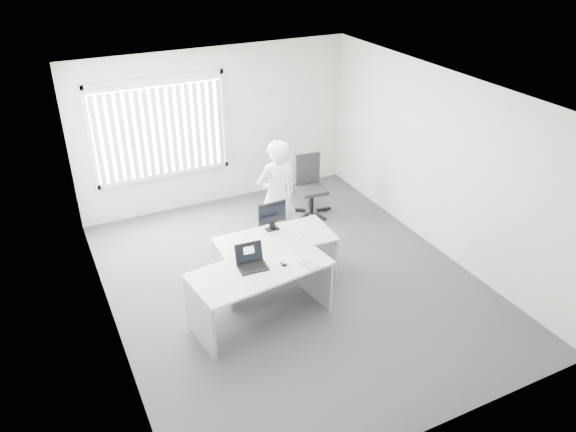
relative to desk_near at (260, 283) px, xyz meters
name	(u,v)px	position (x,y,z in m)	size (l,w,h in m)	color
ground	(292,282)	(0.75, 0.57, -0.58)	(6.00, 6.00, 0.00)	#5A5B62
wall_back	(217,128)	(0.75, 3.57, 0.82)	(5.00, 0.02, 2.80)	silver
wall_front	(439,327)	(0.75, -2.43, 0.82)	(5.00, 0.02, 2.80)	silver
wall_left	(101,238)	(-1.75, 0.57, 0.82)	(0.02, 6.00, 2.80)	silver
wall_right	(440,163)	(3.25, 0.57, 0.82)	(0.02, 6.00, 2.80)	silver
ceiling	(293,93)	(0.75, 0.57, 2.22)	(5.00, 6.00, 0.02)	silver
window	(160,129)	(-0.25, 3.53, 0.97)	(2.32, 0.06, 1.76)	silver
blinds	(161,132)	(-0.25, 3.47, 0.94)	(2.20, 0.10, 1.50)	white
desk_near	(260,283)	(0.00, 0.00, 0.00)	(1.86, 1.05, 0.81)	silver
desk_far	(276,251)	(0.53, 0.67, -0.05)	(1.66, 0.82, 0.75)	silver
office_chair	(310,196)	(2.00, 2.36, -0.25)	(0.66, 0.66, 1.07)	black
person	(277,196)	(0.95, 1.53, 0.34)	(0.67, 0.44, 1.84)	white
laptop	(253,259)	(-0.08, 0.04, 0.36)	(0.36, 0.32, 0.28)	black
paper_sheet	(285,261)	(0.35, 0.01, 0.23)	(0.30, 0.21, 0.00)	white
mouse	(283,263)	(0.30, -0.06, 0.25)	(0.06, 0.10, 0.04)	silver
booklet	(309,265)	(0.59, -0.22, 0.23)	(0.16, 0.23, 0.01)	white
keyboard	(291,242)	(0.66, 0.47, 0.17)	(0.45, 0.15, 0.02)	black
monitor	(272,216)	(0.59, 0.92, 0.38)	(0.43, 0.13, 0.43)	black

